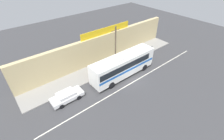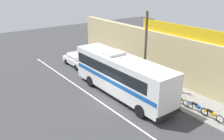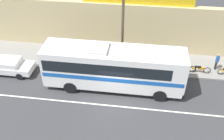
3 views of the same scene
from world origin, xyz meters
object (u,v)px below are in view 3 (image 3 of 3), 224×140
(pedestrian_by_curb, at_px, (217,60))
(pedestrian_near_shop, at_px, (75,51))
(intercity_bus, at_px, (112,66))
(parked_car, at_px, (9,66))
(motorcycle_green, at_px, (200,69))
(utility_pole, at_px, (122,32))
(motorcycle_black, at_px, (184,67))
(motorcycle_purple, at_px, (166,66))

(pedestrian_by_curb, distance_m, pedestrian_near_shop, 12.77)
(pedestrian_near_shop, bearing_deg, intercity_bus, -39.40)
(parked_car, bearing_deg, motorcycle_green, 6.98)
(pedestrian_by_curb, bearing_deg, utility_pole, -172.49)
(pedestrian_by_curb, bearing_deg, pedestrian_near_shop, -179.04)
(intercity_bus, distance_m, utility_pole, 3.01)
(motorcycle_black, distance_m, pedestrian_by_curb, 2.94)
(parked_car, distance_m, pedestrian_by_curb, 18.27)
(motorcycle_black, relative_size, pedestrian_near_shop, 1.18)
(parked_car, distance_m, motorcycle_black, 15.39)
(pedestrian_by_curb, bearing_deg, parked_car, -171.16)
(intercity_bus, relative_size, motorcycle_purple, 5.78)
(parked_car, xyz_separation_m, utility_pole, (9.73, 1.71, 3.12))
(intercity_bus, bearing_deg, motorcycle_black, 24.19)
(motorcycle_black, height_order, pedestrian_by_curb, pedestrian_by_curb)
(pedestrian_near_shop, bearing_deg, motorcycle_black, -3.10)
(motorcycle_purple, distance_m, pedestrian_by_curb, 4.51)
(motorcycle_purple, bearing_deg, pedestrian_by_curb, 10.23)
(parked_car, xyz_separation_m, motorcycle_purple, (13.64, 2.01, -0.17))
(motorcycle_green, bearing_deg, utility_pole, -177.35)
(utility_pole, relative_size, motorcycle_purple, 3.75)
(motorcycle_green, relative_size, motorcycle_black, 0.98)
(utility_pole, xyz_separation_m, motorcycle_green, (6.82, 0.32, -3.29))
(motorcycle_purple, xyz_separation_m, pedestrian_near_shop, (-8.36, 0.58, 0.50))
(parked_car, height_order, motorcycle_purple, parked_car)
(motorcycle_black, xyz_separation_m, pedestrian_near_shop, (-9.97, 0.54, 0.50))
(motorcycle_purple, bearing_deg, intercity_bus, -148.88)
(parked_car, xyz_separation_m, pedestrian_near_shop, (5.28, 2.59, 0.33))
(pedestrian_near_shop, bearing_deg, motorcycle_green, -2.87)
(intercity_bus, xyz_separation_m, pedestrian_near_shop, (-3.95, 3.24, -1.00))
(intercity_bus, xyz_separation_m, motorcycle_purple, (4.41, 2.66, -1.50))
(parked_car, relative_size, pedestrian_near_shop, 2.65)
(motorcycle_purple, xyz_separation_m, motorcycle_black, (1.61, 0.04, 0.00))
(motorcycle_green, bearing_deg, pedestrian_by_curb, 27.51)
(utility_pole, bearing_deg, pedestrian_near_shop, 168.80)
(parked_car, xyz_separation_m, motorcycle_green, (16.55, 2.03, -0.17))
(intercity_bus, xyz_separation_m, motorcycle_green, (7.32, 2.68, -1.50))
(utility_pole, height_order, pedestrian_by_curb, utility_pole)
(intercity_bus, height_order, motorcycle_purple, intercity_bus)
(motorcycle_green, height_order, motorcycle_purple, same)
(motorcycle_green, relative_size, pedestrian_by_curb, 1.17)
(motorcycle_green, distance_m, motorcycle_black, 1.30)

